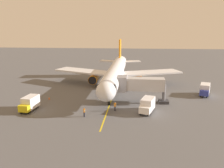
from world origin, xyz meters
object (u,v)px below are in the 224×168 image
object	(u,v)px
safety_cone_nose_left	(49,98)
box_truck_portside	(147,105)
airplane	(115,72)
belt_loader_rear_apron	(123,76)
safety_cone_nose_right	(35,98)
box_truck_near_nose	(29,103)
ground_crew_marshaller	(84,112)
jet_bridge	(136,85)
ground_crew_wing_walker	(115,106)
box_truck_starboard_side	(205,90)

from	to	relation	value
safety_cone_nose_left	box_truck_portside	bearing A→B (deg)	163.60
airplane	belt_loader_rear_apron	xyz separation A→B (m)	(-1.28, -11.55, -3.29)
box_truck_portside	safety_cone_nose_right	bearing A→B (deg)	-14.44
box_truck_near_nose	belt_loader_rear_apron	world-z (taller)	box_truck_near_nose
airplane	ground_crew_marshaller	xyz separation A→B (m)	(3.87, 20.55, -3.12)
safety_cone_nose_left	safety_cone_nose_right	distance (m)	3.21
jet_bridge	ground_crew_marshaller	distance (m)	13.21
ground_crew_marshaller	ground_crew_wing_walker	distance (m)	6.15
safety_cone_nose_right	box_truck_starboard_side	bearing A→B (deg)	-170.79
jet_bridge	belt_loader_rear_apron	size ratio (longest dim) A/B	2.44
jet_bridge	safety_cone_nose_left	xyz separation A→B (m)	(18.71, -0.16, -3.49)
airplane	box_truck_portside	world-z (taller)	airplane
box_truck_near_nose	box_truck_portside	distance (m)	21.90
ground_crew_marshaller	box_truck_portside	distance (m)	11.50
airplane	jet_bridge	world-z (taller)	airplane
box_truck_near_nose	ground_crew_marshaller	bearing A→B (deg)	167.96
box_truck_starboard_side	jet_bridge	bearing A→B (deg)	21.98
jet_bridge	ground_crew_marshaller	size ratio (longest dim) A/B	6.68
box_truck_portside	ground_crew_wing_walker	bearing A→B (deg)	-1.71
airplane	box_truck_starboard_side	distance (m)	21.57
ground_crew_wing_walker	box_truck_near_nose	bearing A→B (deg)	4.01
ground_crew_wing_walker	belt_loader_rear_apron	xyz separation A→B (m)	(-0.05, -28.67, -0.17)
jet_bridge	belt_loader_rear_apron	world-z (taller)	jet_bridge
box_truck_near_nose	belt_loader_rear_apron	bearing A→B (deg)	-118.26
jet_bridge	ground_crew_marshaller	xyz separation A→B (m)	(9.05, 9.19, -2.88)
safety_cone_nose_left	box_truck_starboard_side	bearing A→B (deg)	-169.85
airplane	belt_loader_rear_apron	size ratio (longest dim) A/B	8.60
jet_bridge	safety_cone_nose_left	size ratio (longest dim) A/B	20.77
safety_cone_nose_right	box_truck_portside	bearing A→B (deg)	165.56
ground_crew_wing_walker	box_truck_starboard_side	xyz separation A→B (m)	(-19.58, -12.06, 0.50)
jet_bridge	belt_loader_rear_apron	distance (m)	23.45
jet_bridge	airplane	bearing A→B (deg)	-65.50
belt_loader_rear_apron	ground_crew_marshaller	bearing A→B (deg)	80.89
box_truck_starboard_side	safety_cone_nose_left	size ratio (longest dim) A/B	9.07
box_truck_portside	ground_crew_marshaller	bearing A→B (deg)	16.48
airplane	jet_bridge	distance (m)	12.50
box_truck_near_nose	box_truck_starboard_side	world-z (taller)	same
safety_cone_nose_left	ground_crew_wing_walker	bearing A→B (deg)	158.18
box_truck_portside	belt_loader_rear_apron	bearing A→B (deg)	-78.51
ground_crew_marshaller	safety_cone_nose_left	bearing A→B (deg)	-44.04
box_truck_starboard_side	ground_crew_wing_walker	bearing A→B (deg)	31.63
box_truck_near_nose	box_truck_starboard_side	xyz separation A→B (m)	(-35.54, -13.17, 0.00)
ground_crew_wing_walker	safety_cone_nose_left	xyz separation A→B (m)	(14.76, -5.91, -0.61)
box_truck_starboard_side	safety_cone_nose_left	world-z (taller)	box_truck_starboard_side
ground_crew_wing_walker	belt_loader_rear_apron	world-z (taller)	belt_loader_rear_apron
ground_crew_marshaller	safety_cone_nose_right	size ratio (longest dim) A/B	3.11
ground_crew_marshaller	ground_crew_wing_walker	size ratio (longest dim) A/B	1.00
belt_loader_rear_apron	box_truck_starboard_side	bearing A→B (deg)	139.60
belt_loader_rear_apron	jet_bridge	bearing A→B (deg)	99.66
ground_crew_wing_walker	box_truck_near_nose	distance (m)	16.01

